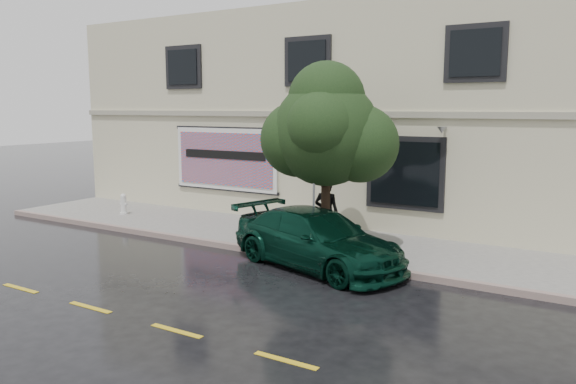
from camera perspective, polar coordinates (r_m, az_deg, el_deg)
The scene contains 12 objects.
ground at distance 13.96m, azimuth -8.20°, elevation -7.29°, with size 90.00×90.00×0.00m, color black.
sidewalk at distance 16.50m, azimuth -1.00°, elevation -4.47°, with size 20.00×3.50×0.15m, color #9C9993.
curb at distance 15.09m, azimuth -4.57°, elevation -5.73°, with size 20.00×0.18×0.16m, color gray.
road_marking at distance 11.61m, azimuth -19.44°, elevation -10.99°, with size 19.00×0.12×0.01m, color gold.
building at distance 21.15m, azimuth 7.39°, elevation 7.70°, with size 20.00×8.12×7.00m.
billboard at distance 19.36m, azimuth -6.40°, elevation 3.35°, with size 4.30×0.16×2.20m.
car at distance 13.45m, azimuth 2.97°, elevation -4.80°, with size 2.08×4.72×1.37m, color black.
pedestrian at distance 14.57m, azimuth 3.94°, elevation -2.25°, with size 0.67×0.44×1.83m, color black.
umbrella at distance 14.39m, azimuth 3.99°, elevation 2.88°, with size 1.06×1.06×0.78m, color black.
street_tree at distance 14.13m, azimuth 3.92°, elevation 6.00°, with size 2.68×2.68×4.37m.
fire_hydrant at distance 20.15m, azimuth -16.36°, elevation -1.19°, with size 0.29×0.28×0.72m.
sign_pole at distance 13.86m, azimuth 2.65°, elevation 0.12°, with size 0.33×0.08×2.70m.
Camera 1 is at (8.59, -10.33, 3.80)m, focal length 35.00 mm.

